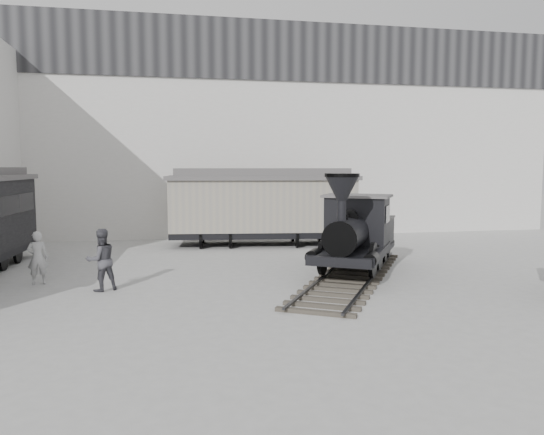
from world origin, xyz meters
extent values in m
plane|color=#9E9E9B|center=(0.00, 0.00, 0.00)|extent=(90.00, 90.00, 0.00)
cube|color=silver|center=(0.00, 15.00, 5.50)|extent=(34.00, 2.40, 11.00)
cube|color=#232326|center=(0.00, 13.75, 9.50)|extent=(34.00, 0.12, 3.00)
cube|color=#3D3631|center=(1.57, 3.14, 0.08)|extent=(6.67, 9.27, 0.17)
cube|color=#2D2D30|center=(0.92, 3.52, 0.13)|extent=(4.95, 8.25, 0.06)
cube|color=#2D2D30|center=(2.21, 2.76, 0.13)|extent=(4.95, 8.25, 0.06)
cylinder|color=black|center=(0.60, 3.11, 0.74)|extent=(0.69, 1.04, 1.14)
cylinder|color=black|center=(2.00, 2.28, 0.74)|extent=(0.69, 1.04, 1.14)
cylinder|color=black|center=(1.29, 4.27, 0.74)|extent=(0.69, 1.04, 1.14)
cylinder|color=black|center=(2.69, 3.44, 0.74)|extent=(0.69, 1.04, 1.14)
cube|color=black|center=(1.64, 3.27, 0.86)|extent=(3.69, 4.27, 0.29)
cylinder|color=black|center=(1.27, 2.65, 1.53)|extent=(2.11, 2.58, 1.04)
cylinder|color=black|center=(0.80, 1.85, 2.33)|extent=(0.37, 0.37, 0.62)
cone|color=black|center=(0.80, 1.85, 3.01)|extent=(1.37, 1.37, 0.73)
sphere|color=black|center=(1.49, 3.01, 2.02)|extent=(0.54, 0.54, 0.54)
cube|color=black|center=(2.12, 4.08, 1.81)|extent=(2.46, 2.24, 1.61)
cube|color=#5A5757|center=(2.12, 4.08, 2.66)|extent=(2.74, 2.52, 0.08)
cube|color=black|center=(3.08, 5.68, 1.23)|extent=(2.67, 2.74, 0.93)
cylinder|color=black|center=(-2.09, 11.19, 0.37)|extent=(1.95, 0.98, 0.75)
cylinder|color=black|center=(2.19, 10.66, 0.37)|extent=(1.95, 0.98, 0.75)
cube|color=black|center=(0.05, 10.92, 0.56)|extent=(8.66, 3.38, 0.28)
cube|color=gray|center=(0.05, 10.92, 1.87)|extent=(8.67, 3.47, 2.34)
cube|color=#5A5757|center=(0.05, 10.92, 3.14)|extent=(8.98, 3.78, 0.19)
cube|color=#5A5757|center=(0.05, 10.92, 3.40)|extent=(8.13, 2.12, 0.34)
imported|color=#B6B6B6|center=(-8.29, 4.23, 0.84)|extent=(0.66, 0.48, 1.67)
imported|color=#45454C|center=(-6.24, 2.94, 0.92)|extent=(1.12, 1.03, 1.85)
camera|label=1|loc=(-4.32, -13.16, 3.70)|focal=35.00mm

